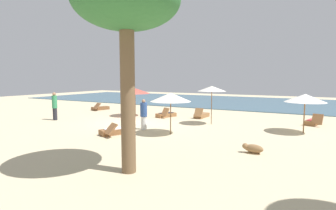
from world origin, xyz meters
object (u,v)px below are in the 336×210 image
umbrella_1 (305,98)px  palm_0 (126,5)px  lounger_1 (201,115)px  lounger_4 (114,131)px  person_1 (55,106)px  umbrella_3 (212,89)px  umbrella_0 (135,91)px  lounger_2 (313,122)px  lounger_0 (166,115)px  lounger_5 (100,108)px  dog (253,148)px  person_0 (144,114)px  umbrella_2 (171,97)px

umbrella_1 → palm_0: palm_0 is taller
lounger_1 → lounger_4: (-1.81, -7.36, 0.00)m
umbrella_1 → person_1: (-14.85, -3.34, -0.86)m
umbrella_3 → person_1: 10.47m
umbrella_0 → palm_0: size_ratio=0.37×
lounger_2 → lounger_4: (-8.85, -7.90, -0.00)m
umbrella_1 → lounger_0: 9.16m
lounger_0 → palm_0: bearing=-67.0°
umbrella_1 → lounger_1: (-6.57, 2.39, -1.64)m
lounger_0 → lounger_4: size_ratio=0.97×
lounger_1 → umbrella_3: bearing=-55.9°
lounger_5 → umbrella_1: bearing=-8.0°
lounger_2 → person_1: bearing=-157.7°
palm_0 → dog: 6.80m
lounger_0 → person_1: bearing=-141.6°
lounger_4 → lounger_5: size_ratio=0.99×
person_0 → palm_0: (3.27, -5.74, 4.13)m
dog → umbrella_0: bearing=148.9°
umbrella_3 → dog: (3.46, -5.20, -2.00)m
umbrella_3 → lounger_4: bearing=-123.0°
umbrella_2 → dog: bearing=-19.4°
umbrella_1 → palm_0: (-4.54, -8.90, 3.15)m
lounger_5 → palm_0: bearing=-44.1°
lounger_2 → palm_0: 13.71m
lounger_2 → lounger_4: bearing=-138.2°
lounger_1 → dog: lounger_1 is taller
umbrella_3 → lounger_0: size_ratio=1.36×
dog → umbrella_2: bearing=160.6°
umbrella_0 → lounger_4: umbrella_0 is taller
lounger_2 → palm_0: bearing=-112.9°
lounger_0 → lounger_2: size_ratio=1.00×
person_1 → lounger_1: bearing=34.7°
umbrella_1 → umbrella_2: (-5.94, -3.52, 0.07)m
umbrella_0 → umbrella_1: bearing=-3.5°
umbrella_3 → person_1: size_ratio=1.25×
umbrella_0 → lounger_2: 11.93m
umbrella_0 → lounger_1: umbrella_0 is taller
umbrella_1 → lounger_1: bearing=160.0°
person_0 → umbrella_1: bearing=22.0°
umbrella_2 → lounger_0: 5.97m
lounger_0 → lounger_1: (2.34, 1.01, -0.01)m
lounger_1 → person_0: (-1.24, -5.55, 0.66)m
umbrella_1 → person_0: (-7.81, -3.16, -0.98)m
lounger_0 → person_1: 7.62m
lounger_5 → person_0: person_0 is taller
umbrella_2 → lounger_0: umbrella_2 is taller
person_1 → lounger_5: bearing=102.0°
lounger_1 → palm_0: palm_0 is taller
umbrella_0 → lounger_5: umbrella_0 is taller
person_1 → palm_0: (10.31, -5.56, 4.01)m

